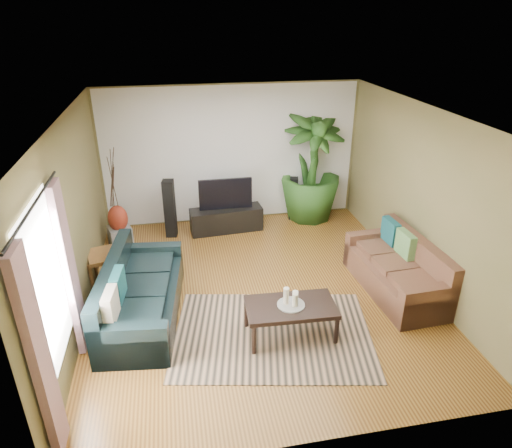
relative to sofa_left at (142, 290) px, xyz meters
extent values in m
plane|color=olive|center=(1.70, 0.30, -0.42)|extent=(5.50, 5.50, 0.00)
plane|color=white|center=(1.70, 0.30, 2.28)|extent=(5.50, 5.50, 0.00)
plane|color=brown|center=(1.70, 3.05, 0.93)|extent=(5.00, 0.00, 5.00)
plane|color=brown|center=(1.70, -2.45, 0.93)|extent=(5.00, 0.00, 5.00)
plane|color=brown|center=(-0.80, 0.30, 0.92)|extent=(0.00, 5.50, 5.50)
plane|color=brown|center=(4.20, 0.30, 0.92)|extent=(0.00, 5.50, 5.50)
plane|color=white|center=(1.70, 3.04, 0.93)|extent=(4.90, 0.00, 4.90)
plane|color=white|center=(-0.78, -1.30, 0.97)|extent=(0.00, 1.80, 1.80)
cube|color=gray|center=(-0.73, -2.05, 0.72)|extent=(0.08, 0.35, 2.20)
cube|color=gray|center=(-0.73, -0.55, 0.72)|extent=(0.08, 0.35, 2.20)
cylinder|color=black|center=(-0.73, -1.30, 1.87)|extent=(0.03, 1.90, 0.03)
cube|color=black|center=(0.00, 0.00, 0.00)|extent=(1.18, 2.28, 0.85)
cube|color=brown|center=(3.74, -0.06, 0.00)|extent=(0.95, 1.92, 0.85)
cube|color=tan|center=(1.69, -0.74, -0.42)|extent=(2.89, 2.29, 0.01)
cube|color=black|center=(1.91, -0.79, -0.19)|extent=(1.19, 0.68, 0.47)
cylinder|color=gray|center=(1.91, -0.79, 0.06)|extent=(0.36, 0.36, 0.02)
cylinder|color=beige|center=(1.85, -0.76, 0.18)|extent=(0.07, 0.07, 0.23)
cylinder|color=beige|center=(1.95, -0.83, 0.15)|extent=(0.07, 0.07, 0.18)
cylinder|color=white|center=(1.98, -0.73, 0.14)|extent=(0.07, 0.07, 0.15)
cube|color=black|center=(1.49, 2.50, -0.20)|extent=(1.40, 0.52, 0.46)
cube|color=black|center=(1.49, 2.52, 0.33)|extent=(1.01, 0.06, 0.60)
cube|color=black|center=(0.44, 2.48, 0.13)|extent=(0.23, 0.25, 1.11)
cube|color=black|center=(2.91, 2.80, 0.02)|extent=(0.20, 0.21, 0.88)
imported|color=#244D19|center=(3.24, 2.79, 0.65)|extent=(1.37, 1.37, 2.15)
cylinder|color=black|center=(3.24, 2.79, -0.27)|extent=(0.40, 0.40, 0.31)
cube|color=gray|center=(-0.48, 2.21, -0.24)|extent=(0.48, 0.48, 0.38)
ellipsoid|color=maroon|center=(-0.48, 2.21, 0.13)|extent=(0.35, 0.35, 0.49)
cube|color=olive|center=(-0.55, 0.92, -0.14)|extent=(0.64, 0.64, 0.56)
camera|label=1|loc=(0.56, -5.47, 3.52)|focal=32.00mm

